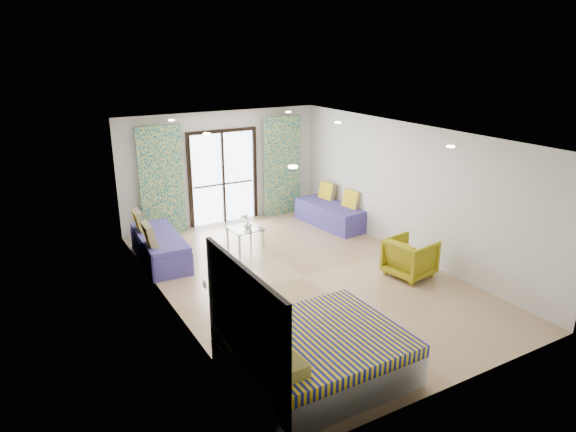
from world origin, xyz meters
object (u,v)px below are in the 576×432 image
bed (314,355)px  coffee_table (245,230)px  daybed_left (159,247)px  armchair (410,256)px  daybed_right (331,214)px

bed → coffee_table: bed is taller
daybed_left → coffee_table: daybed_left is taller
daybed_left → armchair: daybed_left is taller
daybed_right → coffee_table: size_ratio=2.62×
bed → daybed_right: (3.60, 4.88, -0.03)m
daybed_left → coffee_table: size_ratio=2.71×
daybed_left → coffee_table: (1.83, -0.16, 0.08)m
bed → coffee_table: 4.77m
daybed_right → daybed_left: bearing=175.2°
coffee_table → armchair: (2.06, -2.87, 0.02)m
daybed_left → daybed_right: size_ratio=1.04×
daybed_right → armchair: (-0.34, -3.13, 0.11)m
coffee_table → bed: bearing=-104.4°
daybed_right → armchair: daybed_right is taller
armchair → coffee_table: bearing=26.3°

